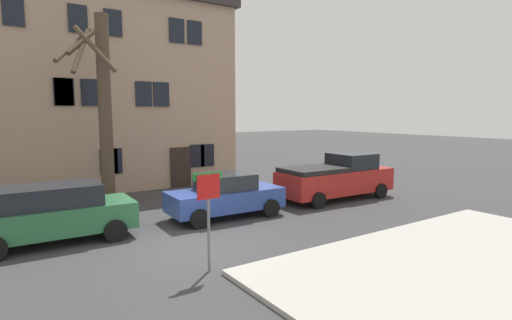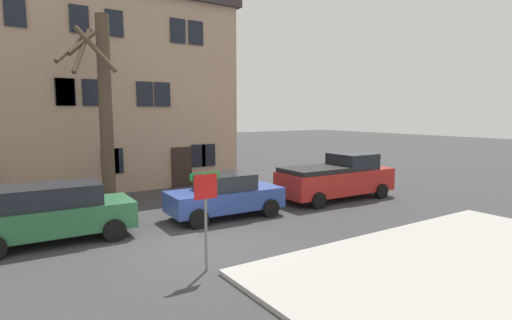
# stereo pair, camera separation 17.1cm
# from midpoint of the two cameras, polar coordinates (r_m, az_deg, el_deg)

# --- Properties ---
(ground_plane) EXTENTS (120.00, 120.00, 0.00)m
(ground_plane) POSITION_cam_midpoint_polar(r_m,az_deg,el_deg) (12.20, -8.34, -11.86)
(ground_plane) COLOR #38383A
(building_main) EXTENTS (13.63, 8.01, 11.18)m
(building_main) POSITION_cam_midpoint_polar(r_m,az_deg,el_deg) (23.91, -21.33, 10.53)
(building_main) COLOR tan
(building_main) RESTS_ON ground_plane
(tree_bare_mid) EXTENTS (2.17, 2.97, 7.75)m
(tree_bare_mid) POSITION_cam_midpoint_polar(r_m,az_deg,el_deg) (17.37, -20.70, 7.46)
(tree_bare_mid) COLOR #4C3D2D
(tree_bare_mid) RESTS_ON ground_plane
(car_green_wagon) EXTENTS (4.60, 2.14, 1.74)m
(car_green_wagon) POSITION_cam_midpoint_polar(r_m,az_deg,el_deg) (13.52, -26.69, -6.67)
(car_green_wagon) COLOR #2D6B42
(car_green_wagon) RESTS_ON ground_plane
(car_blue_sedan) EXTENTS (4.31, 2.08, 1.64)m
(car_blue_sedan) POSITION_cam_midpoint_polar(r_m,az_deg,el_deg) (14.98, -4.09, -5.07)
(car_blue_sedan) COLOR #2D4799
(car_blue_sedan) RESTS_ON ground_plane
(pickup_truck_red) EXTENTS (5.55, 2.30, 2.03)m
(pickup_truck_red) POSITION_cam_midpoint_polar(r_m,az_deg,el_deg) (18.43, 11.71, -2.46)
(pickup_truck_red) COLOR #AD231E
(pickup_truck_red) RESTS_ON ground_plane
(street_sign_pole) EXTENTS (0.76, 0.07, 2.45)m
(street_sign_pole) POSITION_cam_midpoint_polar(r_m,az_deg,el_deg) (9.77, -6.69, -5.98)
(street_sign_pole) COLOR slate
(street_sign_pole) RESTS_ON ground_plane
(bicycle_leaning) EXTENTS (1.75, 0.10, 1.03)m
(bicycle_leaning) POSITION_cam_midpoint_polar(r_m,az_deg,el_deg) (17.29, -28.62, -5.82)
(bicycle_leaning) COLOR black
(bicycle_leaning) RESTS_ON ground_plane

